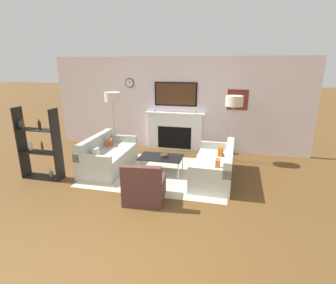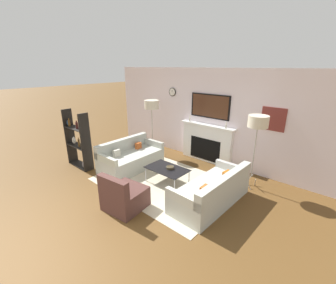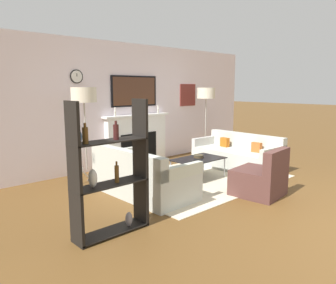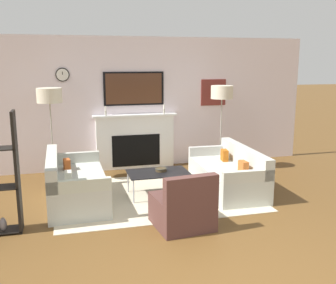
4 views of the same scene
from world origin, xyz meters
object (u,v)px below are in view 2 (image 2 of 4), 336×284
Objects in this scene: armchair at (124,197)px; coffee_table at (167,169)px; couch_right at (212,192)px; shelf_unit at (78,141)px; decorative_bowl at (170,167)px; floor_lamp_left at (152,105)px; couch_left at (131,158)px; floor_lamp_right at (258,122)px.

armchair is 0.80× the size of coffee_table.
shelf_unit is at bearing -166.95° from couch_right.
decorative_bowl is 2.40m from floor_lamp_left.
couch_left is 2.62m from couch_right.
couch_right is 1.09× the size of floor_lamp_right.
armchair is at bearing -121.75° from floor_lamp_right.
coffee_table is at bearing 179.69° from couch_right.
couch_right is 2.37× the size of armchair.
couch_left is at bearing -157.86° from floor_lamp_right.
couch_right reaches higher than coffee_table.
shelf_unit is at bearing -160.76° from coffee_table.
decorative_bowl is (1.42, 0.05, 0.15)m from couch_left.
couch_right is 1.81m from armchair.
floor_lamp_left is at bearing 105.56° from couch_left.
armchair is (-1.23, -1.33, 0.00)m from couch_right.
armchair is at bearing -88.82° from coffee_table.
armchair is at bearing -55.70° from floor_lamp_left.
floor_lamp_right is at bearing 0.00° from floor_lamp_left.
couch_right is 1.89× the size of coffee_table.
shelf_unit is (-2.61, -0.93, 0.32)m from decorative_bowl.
decorative_bowl is at bearing 37.73° from coffee_table.
floor_lamp_right reaches higher than couch_left.
couch_right is 1.19× the size of shelf_unit.
floor_lamp_left is (-0.33, 1.20, 1.31)m from couch_left.
armchair is at bearing -43.65° from couch_left.
floor_lamp_left reaches higher than floor_lamp_right.
shelf_unit is at bearing -153.27° from floor_lamp_right.
floor_lamp_left is at bearing 157.86° from couch_right.
couch_left reaches higher than decorative_bowl.
coffee_table is at bearing 19.24° from shelf_unit.
coffee_table is 0.09m from decorative_bowl.
couch_right is 1.21m from decorative_bowl.
couch_left is at bearing 179.99° from couch_right.
shelf_unit is (-2.58, 0.44, 0.49)m from armchair.
couch_left is 1.92m from armchair.
floor_lamp_right is at bearing 36.91° from coffee_table.
floor_lamp_left is (-1.76, 1.15, 1.16)m from decorative_bowl.
shelf_unit is (-4.14, -2.09, -0.82)m from floor_lamp_right.
couch_left is 1.37m from coffee_table.
floor_lamp_right is at bearing 22.14° from couch_left.
couch_left is at bearing -179.73° from coffee_table.
armchair is 0.46× the size of floor_lamp_right.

